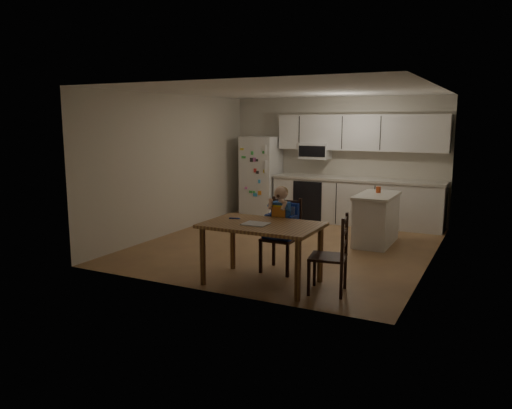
{
  "coord_description": "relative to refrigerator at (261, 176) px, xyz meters",
  "views": [
    {
      "loc": [
        3.15,
        -7.39,
        2.06
      ],
      "look_at": [
        0.08,
        -1.33,
        0.89
      ],
      "focal_mm": 35.0,
      "sensor_mm": 36.0,
      "label": 1
    }
  ],
  "objects": [
    {
      "name": "kitchen_run",
      "position": [
        2.05,
        0.09,
        0.03
      ],
      "size": [
        3.37,
        0.62,
        2.15
      ],
      "color": "silver",
      "rests_on": "ground"
    },
    {
      "name": "napkin",
      "position": [
        1.97,
        -4.15,
        -0.07
      ],
      "size": [
        0.3,
        0.26,
        0.01
      ],
      "primitive_type": "cube",
      "color": "silver",
      "rests_on": "dining_table"
    },
    {
      "name": "room",
      "position": [
        1.55,
        -1.67,
        0.4
      ],
      "size": [
        4.52,
        5.01,
        2.51
      ],
      "color": "brown",
      "rests_on": "ground"
    },
    {
      "name": "red_cup",
      "position": [
        2.79,
        -1.19,
        0.04
      ],
      "size": [
        0.08,
        0.08,
        0.1
      ],
      "primitive_type": "cylinder",
      "color": "#C1471C",
      "rests_on": "kitchen_island"
    },
    {
      "name": "chair_side",
      "position": [
        2.96,
        -4.01,
        -0.31
      ],
      "size": [
        0.49,
        0.49,
        0.95
      ],
      "rotation": [
        0.0,
        0.0,
        -1.4
      ],
      "color": "black",
      "rests_on": "ground"
    },
    {
      "name": "kitchen_island",
      "position": [
        2.82,
        -1.38,
        -0.43
      ],
      "size": [
        0.59,
        1.13,
        0.84
      ],
      "color": "silver",
      "rests_on": "ground"
    },
    {
      "name": "toddler_spoon",
      "position": [
        1.56,
        -3.97,
        -0.07
      ],
      "size": [
        0.12,
        0.06,
        0.02
      ],
      "primitive_type": "cylinder",
      "rotation": [
        0.0,
        1.57,
        0.35
      ],
      "color": "#1C38AA",
      "rests_on": "dining_table"
    },
    {
      "name": "dining_table",
      "position": [
        2.02,
        -4.08,
        -0.18
      ],
      "size": [
        1.44,
        0.93,
        0.77
      ],
      "color": "brown",
      "rests_on": "ground"
    },
    {
      "name": "refrigerator",
      "position": [
        0.0,
        0.0,
        0.0
      ],
      "size": [
        0.72,
        0.7,
        1.7
      ],
      "primitive_type": "cube",
      "color": "silver",
      "rests_on": "ground"
    },
    {
      "name": "chair_booster",
      "position": [
        2.02,
        -3.46,
        -0.14
      ],
      "size": [
        0.45,
        0.45,
        1.17
      ],
      "rotation": [
        0.0,
        0.0,
        -0.03
      ],
      "color": "black",
      "rests_on": "ground"
    }
  ]
}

